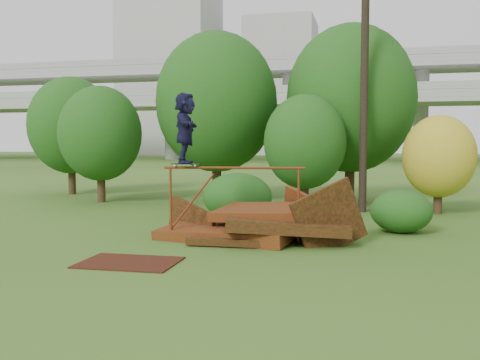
% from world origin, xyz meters
% --- Properties ---
extents(ground, '(240.00, 240.00, 0.00)m').
position_xyz_m(ground, '(0.00, 0.00, 0.00)').
color(ground, '#2D5116').
rests_on(ground, ground).
extents(scrap_pile, '(5.60, 3.18, 2.05)m').
position_xyz_m(scrap_pile, '(-0.57, 2.80, 0.37)').
color(scrap_pile, '#3E180B').
rests_on(scrap_pile, ground).
extents(grind_rail, '(3.54, 0.55, 1.90)m').
position_xyz_m(grind_rail, '(-1.08, 2.48, 1.42)').
color(grind_rail, maroon).
rests_on(grind_rail, ground).
extents(skateboard, '(0.74, 0.29, 0.08)m').
position_xyz_m(skateboard, '(-2.31, 2.31, 1.96)').
color(skateboard, black).
rests_on(skateboard, grind_rail).
extents(skater, '(0.96, 1.75, 1.80)m').
position_xyz_m(skater, '(-2.31, 2.31, 2.88)').
color(skater, '#171639').
rests_on(skater, skateboard).
extents(flat_plate, '(2.04, 1.48, 0.03)m').
position_xyz_m(flat_plate, '(-2.59, -0.45, 0.01)').
color(flat_plate, '#36150B').
rests_on(flat_plate, ground).
extents(tree_0, '(3.46, 3.46, 4.88)m').
position_xyz_m(tree_0, '(-8.73, 9.88, 2.89)').
color(tree_0, black).
rests_on(tree_0, ground).
extents(tree_1, '(5.19, 5.19, 7.22)m').
position_xyz_m(tree_1, '(-4.13, 11.50, 4.23)').
color(tree_1, black).
rests_on(tree_1, ground).
extents(tree_2, '(3.04, 3.04, 4.29)m').
position_xyz_m(tree_2, '(-0.07, 9.17, 2.53)').
color(tree_2, black).
rests_on(tree_2, ground).
extents(tree_3, '(5.33, 5.33, 7.39)m').
position_xyz_m(tree_3, '(1.47, 12.16, 4.32)').
color(tree_3, black).
rests_on(tree_3, ground).
extents(tree_4, '(2.52, 2.52, 3.48)m').
position_xyz_m(tree_4, '(4.63, 9.29, 2.02)').
color(tree_4, black).
rests_on(tree_4, ground).
extents(tree_6, '(4.07, 4.07, 5.69)m').
position_xyz_m(tree_6, '(-11.81, 12.72, 3.34)').
color(tree_6, black).
rests_on(tree_6, ground).
extents(shrub_left, '(2.23, 2.06, 1.54)m').
position_xyz_m(shrub_left, '(-1.83, 5.95, 0.77)').
color(shrub_left, '#164311').
rests_on(shrub_left, ground).
extents(shrub_right, '(1.69, 1.55, 1.20)m').
position_xyz_m(shrub_right, '(3.14, 4.82, 0.60)').
color(shrub_right, '#164311').
rests_on(shrub_right, ground).
extents(utility_pole, '(1.40, 0.28, 9.23)m').
position_xyz_m(utility_pole, '(2.03, 9.17, 4.69)').
color(utility_pole, black).
rests_on(utility_pole, ground).
extents(freeway_overpass, '(160.00, 15.00, 13.70)m').
position_xyz_m(freeway_overpass, '(0.00, 62.92, 10.32)').
color(freeway_overpass, gray).
rests_on(freeway_overpass, ground).
extents(building_left, '(18.00, 16.00, 35.00)m').
position_xyz_m(building_left, '(-38.00, 95.00, 17.50)').
color(building_left, '#9E9E99').
rests_on(building_left, ground).
extents(building_right, '(14.00, 14.00, 28.00)m').
position_xyz_m(building_right, '(-16.00, 102.00, 14.00)').
color(building_right, '#9E9E99').
rests_on(building_right, ground).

